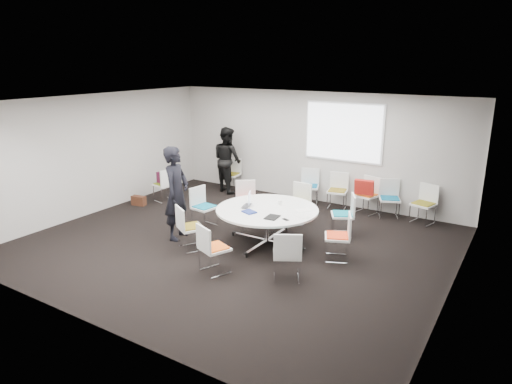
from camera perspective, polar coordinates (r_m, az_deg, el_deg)
The scene contains 31 objects.
room_shell at distance 8.75m, azimuth -1.97°, elevation 1.99°, with size 8.08×7.08×2.88m.
conference_table at distance 9.05m, azimuth 1.39°, elevation -3.37°, with size 2.02×2.02×0.73m.
projection_screen at distance 11.38m, azimuth 10.85°, elevation 7.34°, with size 1.90×0.03×1.35m, color white.
chair_ring_a at distance 8.55m, azimuth 10.16°, elevation -6.57°, with size 0.60×0.60×0.88m.
chair_ring_b at distance 9.72m, azimuth 10.78°, elevation -3.77°, with size 0.61×0.61×0.88m.
chair_ring_c at distance 10.34m, azimuth 5.27°, elevation -2.31°, with size 0.46×0.45×0.88m.
chair_ring_d at distance 10.50m, azimuth -1.23°, elevation -1.95°, with size 0.64×0.64×0.88m.
chair_ring_e at distance 10.09m, azimuth -6.49°, elevation -2.82°, with size 0.51×0.52×0.88m.
chair_ring_f at distance 8.94m, azimuth -8.17°, elevation -5.44°, with size 0.62×0.62×0.88m.
chair_ring_g at distance 7.96m, azimuth -5.25°, elevation -8.15°, with size 0.60×0.59×0.88m.
chair_ring_h at distance 7.70m, azimuth 3.89°, elevation -8.98°, with size 0.62×0.62×0.88m.
chair_back_a at distance 11.72m, azimuth 6.65°, elevation -0.11°, with size 0.59×0.58×0.88m.
chair_back_b at distance 11.41m, azimuth 10.09°, elevation -0.71°, with size 0.54×0.53×0.88m.
chair_back_c at distance 11.20m, azimuth 13.62°, elevation -1.25°, with size 0.56×0.55×0.88m.
chair_back_d at distance 11.05m, azimuth 16.29°, elevation -1.68°, with size 0.60×0.59×0.88m.
chair_back_e at distance 10.89m, azimuth 20.14°, elevation -2.30°, with size 0.57×0.56×0.88m.
chair_spare_left at distance 12.05m, azimuth -11.34°, elevation 0.13°, with size 0.54×0.55×0.88m.
chair_person_back at distance 12.88m, azimuth -3.14°, elevation 1.47°, with size 0.52×0.51×0.88m.
person_main at distance 9.34m, azimuth -9.90°, elevation -0.15°, with size 0.70×0.46×1.91m, color black.
person_back at distance 12.60m, azimuth -3.60°, elevation 4.06°, with size 0.88×0.68×1.80m, color black.
laptop at distance 9.08m, azimuth -0.90°, elevation -1.79°, with size 0.33×0.21×0.03m, color #333338.
laptop_lid at distance 9.24m, azimuth -0.82°, elevation -0.71°, with size 0.30×0.02×0.22m, color silver.
notebook_black at distance 8.47m, azimuth 2.03°, elevation -3.17°, with size 0.22×0.30×0.02m, color black.
tablet_folio at distance 8.75m, azimuth -0.86°, elevation -2.49°, with size 0.26×0.20×0.03m, color navy.
papers_right at distance 8.94m, azimuth 5.93°, elevation -2.24°, with size 0.30×0.21×0.00m, color white.
papers_front at distance 8.61m, azimuth 5.83°, elevation -2.97°, with size 0.30×0.21×0.00m, color silver.
cup at distance 9.22m, azimuth 2.99°, elevation -1.32°, with size 0.08×0.08×0.09m, color white.
phone at distance 8.38m, azimuth 3.72°, elevation -3.45°, with size 0.14×0.07×0.01m, color black.
maroon_bag at distance 11.97m, azimuth -11.47°, elevation 1.73°, with size 0.40×0.14×0.28m, color #4F152F.
brown_bag at distance 11.91m, azimuth -14.46°, elevation -1.05°, with size 0.36×0.16×0.24m, color #422215.
red_jacket at distance 10.88m, azimuth 13.36°, elevation 0.59°, with size 0.44×0.10×0.35m, color #B11D15.
Camera 1 is at (4.82, -7.04, 3.55)m, focal length 32.00 mm.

